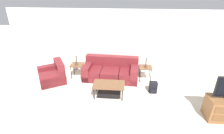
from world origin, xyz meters
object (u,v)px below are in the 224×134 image
table_lamp_left (76,52)px  backpack (153,87)px  couch (111,71)px  coffee_table (109,87)px  armchair (53,75)px  side_table_right (145,68)px  table_lamp_right (147,54)px  side_table_left (77,66)px

table_lamp_left → backpack: table_lamp_left is taller
backpack → table_lamp_left: bearing=163.9°
couch → coffee_table: (0.04, -1.26, 0.05)m
armchair → side_table_right: bearing=6.8°
coffee_table → backpack: coffee_table is taller
couch → table_lamp_left: 1.57m
coffee_table → backpack: 1.56m
side_table_right → backpack: side_table_right is taller
table_lamp_left → backpack: size_ratio=1.66×
table_lamp_left → table_lamp_right: bearing=0.0°
side_table_left → table_lamp_right: bearing=0.0°
side_table_right → side_table_left: bearing=180.0°
couch → side_table_left: size_ratio=3.80×
coffee_table → table_lamp_right: table_lamp_right is taller
side_table_left → table_lamp_right: table_lamp_right is taller
coffee_table → table_lamp_left: 1.98m
armchair → table_lamp_right: (3.53, 0.42, 0.81)m
backpack → side_table_right: bearing=104.4°
coffee_table → couch: bearing=92.0°
couch → table_lamp_right: 1.56m
side_table_left → side_table_right: 2.68m
side_table_left → armchair: bearing=-153.5°
armchair → backpack: size_ratio=3.23×
side_table_right → backpack: size_ratio=1.45×
couch → table_lamp_left: bearing=-177.3°
couch → side_table_left: couch is taller
table_lamp_left → backpack: (2.90, -0.84, -0.90)m
side_table_right → table_lamp_left: 2.75m
couch → table_lamp_left: table_lamp_left is taller
backpack → side_table_left: bearing=163.9°
side_table_right → backpack: (0.22, -0.84, -0.31)m
backpack → couch: bearing=149.9°
armchair → side_table_left: size_ratio=2.22×
table_lamp_left → table_lamp_right: (2.68, 0.00, 0.00)m
armchair → table_lamp_right: bearing=6.8°
coffee_table → side_table_right: 1.77m
couch → coffee_table: 1.27m
coffee_table → table_lamp_left: (-1.39, 1.20, 0.75)m
armchair → table_lamp_left: bearing=26.5°
coffee_table → backpack: bearing=13.4°
armchair → side_table_right: (3.53, 0.42, 0.22)m
table_lamp_left → backpack: 3.15m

